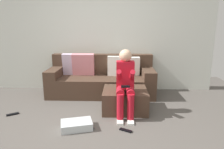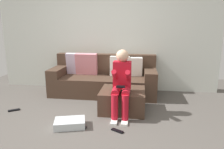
# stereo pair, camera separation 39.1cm
# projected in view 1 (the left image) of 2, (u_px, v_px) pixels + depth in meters

# --- Properties ---
(ground_plane) EXTENTS (6.61, 6.61, 0.00)m
(ground_plane) POSITION_uv_depth(u_px,v_px,m) (91.00, 129.00, 3.02)
(ground_plane) COLOR #544F49
(wall_back) EXTENTS (5.08, 0.10, 2.74)m
(wall_back) POSITION_uv_depth(u_px,v_px,m) (102.00, 31.00, 4.72)
(wall_back) COLOR silver
(wall_back) RESTS_ON ground_plane
(couch_sectional) EXTENTS (2.26, 0.86, 0.89)m
(couch_sectional) POSITION_uv_depth(u_px,v_px,m) (101.00, 79.00, 4.56)
(couch_sectional) COLOR #473326
(couch_sectional) RESTS_ON ground_plane
(ottoman) EXTENTS (0.77, 0.70, 0.38)m
(ottoman) POSITION_uv_depth(u_px,v_px,m) (125.00, 100.00, 3.69)
(ottoman) COLOR #473326
(ottoman) RESTS_ON ground_plane
(person_seated) EXTENTS (0.30, 0.63, 1.10)m
(person_seated) POSITION_uv_depth(u_px,v_px,m) (125.00, 81.00, 3.41)
(person_seated) COLOR red
(person_seated) RESTS_ON ground_plane
(storage_bin) EXTENTS (0.51, 0.41, 0.11)m
(storage_bin) POSITION_uv_depth(u_px,v_px,m) (77.00, 125.00, 3.03)
(storage_bin) COLOR silver
(storage_bin) RESTS_ON ground_plane
(remote_near_ottoman) EXTENTS (0.19, 0.14, 0.02)m
(remote_near_ottoman) POSITION_uv_depth(u_px,v_px,m) (126.00, 130.00, 2.97)
(remote_near_ottoman) COLOR black
(remote_near_ottoman) RESTS_ON ground_plane
(remote_by_storage_bin) EXTENTS (0.16, 0.06, 0.02)m
(remote_by_storage_bin) POSITION_uv_depth(u_px,v_px,m) (89.00, 128.00, 3.03)
(remote_by_storage_bin) COLOR black
(remote_by_storage_bin) RESTS_ON ground_plane
(remote_under_side_table) EXTENTS (0.19, 0.15, 0.02)m
(remote_under_side_table) POSITION_uv_depth(u_px,v_px,m) (13.00, 114.00, 3.52)
(remote_under_side_table) COLOR black
(remote_under_side_table) RESTS_ON ground_plane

